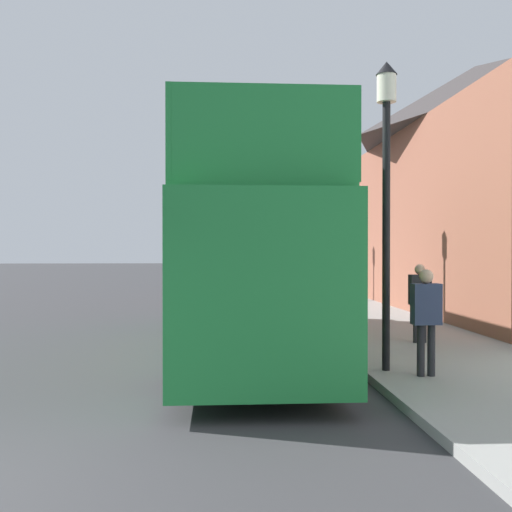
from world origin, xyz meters
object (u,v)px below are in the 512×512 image
(pedestrian_second, at_px, (426,312))
(parked_car_ahead_of_bus, at_px, (254,293))
(lamp_post_second, at_px, (323,196))
(tour_bus, at_px, (245,262))
(lamp_post_nearest, at_px, (386,160))
(lamp_post_third, at_px, (287,216))
(pedestrian_third, at_px, (420,295))

(pedestrian_second, bearing_deg, parked_car_ahead_of_bus, 100.05)
(parked_car_ahead_of_bus, height_order, lamp_post_second, lamp_post_second)
(tour_bus, xyz_separation_m, lamp_post_second, (2.50, 4.43, 1.82))
(pedestrian_second, relative_size, lamp_post_second, 0.32)
(lamp_post_nearest, bearing_deg, pedestrian_second, -44.21)
(parked_car_ahead_of_bus, relative_size, lamp_post_second, 0.84)
(pedestrian_second, bearing_deg, lamp_post_third, 91.40)
(lamp_post_third, bearing_deg, parked_car_ahead_of_bus, -112.25)
(lamp_post_second, xyz_separation_m, lamp_post_third, (-0.16, 7.43, -0.15))
(pedestrian_second, relative_size, pedestrian_third, 1.00)
(parked_car_ahead_of_bus, bearing_deg, lamp_post_second, -62.00)
(pedestrian_third, xyz_separation_m, lamp_post_second, (-1.28, 4.57, 2.55))
(tour_bus, xyz_separation_m, parked_car_ahead_of_bus, (0.70, 7.86, -1.23))
(tour_bus, relative_size, pedestrian_third, 6.44)
(pedestrian_second, bearing_deg, lamp_post_second, 91.56)
(tour_bus, height_order, lamp_post_nearest, lamp_post_nearest)
(pedestrian_third, bearing_deg, tour_bus, 177.87)
(parked_car_ahead_of_bus, relative_size, lamp_post_nearest, 0.86)
(tour_bus, bearing_deg, pedestrian_third, -2.40)
(pedestrian_second, xyz_separation_m, lamp_post_second, (-0.22, 7.93, 2.55))
(parked_car_ahead_of_bus, xyz_separation_m, lamp_post_second, (1.80, -3.43, 3.05))
(pedestrian_third, xyz_separation_m, lamp_post_third, (-1.44, 12.00, 2.40))
(parked_car_ahead_of_bus, height_order, pedestrian_second, pedestrian_second)
(lamp_post_second, bearing_deg, lamp_post_nearest, -92.22)
(pedestrian_second, height_order, lamp_post_third, lamp_post_third)
(tour_bus, xyz_separation_m, lamp_post_third, (2.34, 11.86, 1.67))
(lamp_post_nearest, bearing_deg, lamp_post_third, 89.50)
(parked_car_ahead_of_bus, bearing_deg, pedestrian_third, -68.61)
(parked_car_ahead_of_bus, height_order, lamp_post_third, lamp_post_third)
(lamp_post_nearest, height_order, lamp_post_third, lamp_post_nearest)
(pedestrian_second, distance_m, lamp_post_second, 8.33)
(parked_car_ahead_of_bus, xyz_separation_m, lamp_post_nearest, (1.51, -10.87, 2.98))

